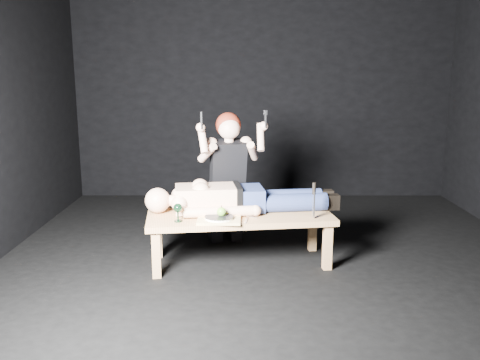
{
  "coord_description": "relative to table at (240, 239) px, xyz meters",
  "views": [
    {
      "loc": [
        -0.29,
        -4.37,
        1.67
      ],
      "look_at": [
        -0.3,
        -0.01,
        0.75
      ],
      "focal_mm": 37.95,
      "sensor_mm": 36.0,
      "label": 1
    }
  ],
  "objects": [
    {
      "name": "table",
      "position": [
        0.0,
        0.0,
        0.0
      ],
      "size": [
        1.69,
        0.81,
        0.45
      ],
      "primitive_type": "cube",
      "rotation": [
        0.0,
        0.0,
        0.13
      ],
      "color": "tan",
      "rests_on": "ground"
    },
    {
      "name": "goblet",
      "position": [
        -0.52,
        -0.22,
        0.3
      ],
      "size": [
        0.09,
        0.09,
        0.16
      ],
      "primitive_type": null,
      "rotation": [
        0.0,
        0.0,
        0.13
      ],
      "color": "black",
      "rests_on": "table"
    },
    {
      "name": "apple",
      "position": [
        -0.16,
        -0.2,
        0.3
      ],
      "size": [
        0.08,
        0.08,
        0.08
      ],
      "primitive_type": "sphere",
      "color": "#49A01D",
      "rests_on": "plate"
    },
    {
      "name": "ground",
      "position": [
        0.3,
        0.06,
        -0.23
      ],
      "size": [
        5.0,
        5.0,
        0.0
      ],
      "primitive_type": "plane",
      "color": "black",
      "rests_on": "ground"
    },
    {
      "name": "knife_flat",
      "position": [
        0.05,
        -0.19,
        0.23
      ],
      "size": [
        0.04,
        0.17,
        0.01
      ],
      "primitive_type": "cube",
      "rotation": [
        0.0,
        0.0,
        -0.12
      ],
      "color": "#B2B2B7",
      "rests_on": "table"
    },
    {
      "name": "kneeling_woman",
      "position": [
        -0.13,
        0.58,
        0.45
      ],
      "size": [
        0.88,
        0.94,
        1.35
      ],
      "primitive_type": null,
      "rotation": [
        0.0,
        0.0,
        0.22
      ],
      "color": "black",
      "rests_on": "ground"
    },
    {
      "name": "back_wall",
      "position": [
        0.3,
        2.56,
        1.27
      ],
      "size": [
        5.0,
        0.0,
        5.0
      ],
      "primitive_type": "plane",
      "rotation": [
        1.57,
        0.0,
        0.0
      ],
      "color": "black",
      "rests_on": "ground"
    },
    {
      "name": "spoon_flat",
      "position": [
        0.08,
        -0.07,
        0.23
      ],
      "size": [
        0.16,
        0.1,
        0.01
      ],
      "primitive_type": "cube",
      "rotation": [
        0.0,
        0.0,
        1.04
      ],
      "color": "#B2B2B7",
      "rests_on": "table"
    },
    {
      "name": "serving_tray",
      "position": [
        -0.18,
        -0.21,
        0.24
      ],
      "size": [
        0.37,
        0.27,
        0.02
      ],
      "primitive_type": "cube",
      "rotation": [
        0.0,
        0.0,
        -0.02
      ],
      "color": "tan",
      "rests_on": "table"
    },
    {
      "name": "carving_knife",
      "position": [
        0.63,
        -0.12,
        0.38
      ],
      "size": [
        0.05,
        0.05,
        0.31
      ],
      "primitive_type": null,
      "rotation": [
        0.0,
        0.0,
        0.13
      ],
      "color": "#B2B2B7",
      "rests_on": "table"
    },
    {
      "name": "plate",
      "position": [
        -0.18,
        -0.21,
        0.26
      ],
      "size": [
        0.25,
        0.25,
        0.02
      ],
      "primitive_type": "cylinder",
      "rotation": [
        0.0,
        0.0,
        -0.02
      ],
      "color": "white",
      "rests_on": "serving_tray"
    },
    {
      "name": "fork_flat",
      "position": [
        -0.3,
        -0.2,
        0.23
      ],
      "size": [
        0.07,
        0.17,
        0.01
      ],
      "primitive_type": "cube",
      "rotation": [
        0.0,
        0.0,
        0.31
      ],
      "color": "#B2B2B7",
      "rests_on": "table"
    },
    {
      "name": "lying_man",
      "position": [
        0.04,
        0.14,
        0.37
      ],
      "size": [
        1.81,
        0.76,
        0.29
      ],
      "primitive_type": null,
      "rotation": [
        0.0,
        0.0,
        0.13
      ],
      "color": "beige",
      "rests_on": "table"
    }
  ]
}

